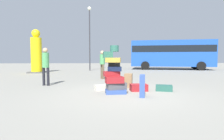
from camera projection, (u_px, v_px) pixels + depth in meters
ground_plane at (124, 94)px, 6.28m from camera, size 80.00×80.00×0.00m
suitcase_tower at (114, 76)px, 6.29m from camera, size 0.83×0.74×1.66m
suitcase_teal_right_side at (164, 88)px, 6.85m from camera, size 0.70×0.58×0.21m
suitcase_navy_left_side at (142, 86)px, 5.77m from camera, size 0.25×0.42×0.71m
suitcase_maroon_white_trunk at (139, 88)px, 6.83m from camera, size 0.64×0.44×0.26m
suitcase_cream_foreground_far at (105, 87)px, 7.06m from camera, size 0.83×0.54×0.20m
suitcase_brown_behind_tower at (128, 80)px, 7.66m from camera, size 0.41×0.46×0.58m
person_bearded_onlooker at (102, 62)px, 10.74m from camera, size 0.30×0.32×1.68m
person_tourist_with_camera at (46, 63)px, 8.13m from camera, size 0.33×0.30×1.69m
yellow_dummy_statue at (36, 54)px, 15.30m from camera, size 1.24×1.24×3.65m
parked_bus at (171, 53)px, 20.11m from camera, size 8.97×4.55×3.15m
lamp_post at (90, 29)px, 18.10m from camera, size 0.36×0.36×6.33m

